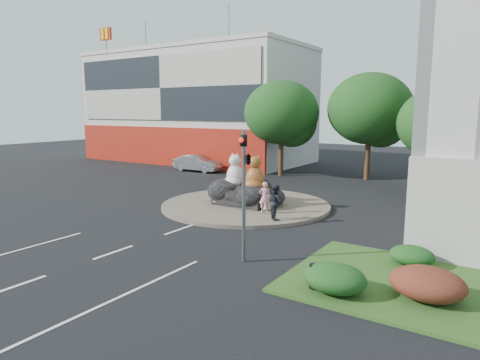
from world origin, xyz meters
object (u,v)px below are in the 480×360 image
object	(u,v)px
pedestrian_dark	(276,202)
parked_car	(198,163)
cat_white	(235,170)
kitten_white	(267,202)
pedestrian_pink	(265,197)
cat_tabby	(255,173)
litter_bin	(316,276)
kitten_calico	(217,195)

from	to	relation	value
pedestrian_dark	parked_car	distance (m)	19.75
cat_white	kitten_white	xyz separation A→B (m)	(2.71, -0.87, -1.50)
cat_white	pedestrian_pink	size ratio (longest dim) A/B	1.22
cat_tabby	litter_bin	world-z (taller)	cat_tabby
cat_white	pedestrian_dark	world-z (taller)	cat_white
pedestrian_pink	pedestrian_dark	world-z (taller)	pedestrian_dark
cat_white	pedestrian_dark	bearing A→B (deg)	-17.14
kitten_calico	pedestrian_dark	distance (m)	4.88
kitten_white	cat_white	bearing A→B (deg)	149.11
cat_white	kitten_white	distance (m)	3.22
cat_tabby	kitten_white	xyz separation A→B (m)	(1.14, -0.60, -1.50)
cat_white	pedestrian_pink	xyz separation A→B (m)	(2.94, -1.48, -1.09)
pedestrian_pink	pedestrian_dark	distance (m)	1.42
pedestrian_dark	kitten_white	bearing A→B (deg)	-3.70
pedestrian_dark	litter_bin	world-z (taller)	pedestrian_dark
pedestrian_dark	kitten_calico	bearing A→B (deg)	27.43
pedestrian_dark	cat_white	bearing A→B (deg)	13.58
pedestrian_pink	pedestrian_dark	xyz separation A→B (m)	(1.14, -0.85, 0.03)
kitten_calico	kitten_white	xyz separation A→B (m)	(3.32, 0.13, -0.06)
pedestrian_dark	parked_car	bearing A→B (deg)	3.75
pedestrian_pink	pedestrian_dark	size ratio (longest dim) A/B	0.96
kitten_white	pedestrian_pink	bearing A→B (deg)	-82.90
kitten_white	pedestrian_dark	world-z (taller)	pedestrian_dark
parked_car	litter_bin	size ratio (longest dim) A/B	6.23
parked_car	litter_bin	distance (m)	28.00
cat_tabby	pedestrian_pink	bearing A→B (deg)	-59.99
kitten_calico	litter_bin	size ratio (longest dim) A/B	1.34
kitten_calico	litter_bin	world-z (taller)	kitten_calico
kitten_white	pedestrian_dark	distance (m)	2.04
kitten_white	cat_tabby	bearing A→B (deg)	138.85
cat_tabby	litter_bin	xyz separation A→B (m)	(7.59, -8.76, -1.66)
kitten_calico	pedestrian_dark	bearing A→B (deg)	2.89
kitten_calico	pedestrian_dark	world-z (taller)	pedestrian_dark
pedestrian_dark	parked_car	size ratio (longest dim) A/B	0.38
cat_tabby	kitten_calico	size ratio (longest dim) A/B	2.07
cat_white	kitten_calico	xyz separation A→B (m)	(-0.61, -1.00, -1.44)
cat_white	cat_tabby	xyz separation A→B (m)	(1.58, -0.26, 0.00)
kitten_calico	cat_tabby	bearing A→B (deg)	37.31
pedestrian_pink	litter_bin	size ratio (longest dim) A/B	2.26
pedestrian_dark	litter_bin	size ratio (longest dim) A/B	2.35
pedestrian_pink	litter_bin	distance (m)	9.80
parked_car	cat_tabby	bearing A→B (deg)	-132.67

